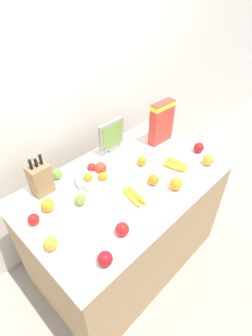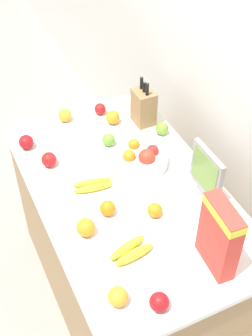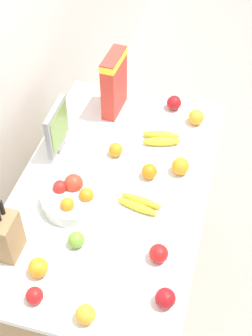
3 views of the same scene
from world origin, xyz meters
TOP-DOWN VIEW (x-y plane):
  - ground_plane at (0.00, 0.00)m, footprint 14.00×14.00m
  - counter at (0.00, 0.00)m, footprint 1.43×0.85m
  - knife_block at (-0.44, 0.30)m, footprint 0.12×0.10m
  - small_monitor at (0.17, 0.32)m, footprint 0.23×0.03m
  - cereal_box at (0.53, 0.14)m, footprint 0.21×0.09m
  - fruit_bowl at (-0.14, 0.14)m, footprint 0.28×0.28m
  - banana_bunch_left at (0.35, -0.15)m, footprint 0.12×0.20m
  - banana_bunch_right at (-0.08, -0.14)m, footprint 0.11×0.20m
  - apple_rightmost at (-0.30, 0.35)m, footprint 0.07×0.07m
  - apple_rear at (-0.32, -0.28)m, footprint 0.08×0.08m
  - apple_middle at (-0.34, 0.05)m, footprint 0.07×0.07m
  - apple_near_bananas at (-0.61, 0.12)m, footprint 0.07×0.07m
  - apple_by_knife_block at (0.61, -0.16)m, footprint 0.08×0.08m
  - apple_leftmost at (-0.50, -0.35)m, footprint 0.08×0.08m
  - orange_mid_right at (-0.63, -0.09)m, footprint 0.07×0.07m
  - orange_front_right at (0.20, 0.04)m, footprint 0.07×0.07m
  - orange_front_left at (0.16, -0.28)m, footprint 0.08×0.08m
  - orange_mid_left at (0.53, -0.29)m, footprint 0.08×0.08m
  - orange_near_bowl at (0.10, -0.15)m, footprint 0.07×0.07m
  - orange_back_center at (-0.50, 0.15)m, footprint 0.08×0.08m

SIDE VIEW (x-z plane):
  - ground_plane at x=0.00m, z-range 0.00..0.00m
  - counter at x=0.00m, z-range 0.00..0.90m
  - banana_bunch_right at x=-0.08m, z-range 0.89..0.93m
  - banana_bunch_left at x=0.35m, z-range 0.89..0.94m
  - apple_near_bananas at x=-0.61m, z-range 0.89..0.96m
  - orange_front_right at x=0.20m, z-range 0.89..0.96m
  - apple_middle at x=-0.34m, z-range 0.89..0.96m
  - apple_rightmost at x=-0.30m, z-range 0.89..0.97m
  - orange_near_bowl at x=0.10m, z-range 0.89..0.97m
  - orange_mid_right at x=-0.63m, z-range 0.89..0.97m
  - apple_rear at x=-0.32m, z-range 0.89..0.97m
  - apple_leftmost at x=-0.50m, z-range 0.89..0.97m
  - apple_by_knife_block at x=0.61m, z-range 0.89..0.97m
  - orange_back_center at x=-0.50m, z-range 0.89..0.97m
  - orange_mid_left at x=0.53m, z-range 0.89..0.97m
  - fruit_bowl at x=-0.14m, z-range 0.88..0.99m
  - orange_front_left at x=0.16m, z-range 0.89..0.98m
  - knife_block at x=-0.44m, z-range 0.85..1.15m
  - small_monitor at x=0.17m, z-range 0.90..1.15m
  - cereal_box at x=0.53m, z-range 0.91..1.24m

